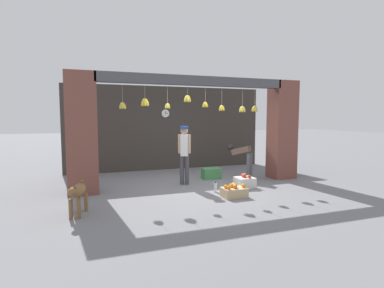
% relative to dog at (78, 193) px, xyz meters
% --- Properties ---
extents(ground_plane, '(60.00, 60.00, 0.00)m').
position_rel_dog_xyz_m(ground_plane, '(2.89, 1.41, -0.43)').
color(ground_plane, slate).
extents(shop_back_wall, '(6.92, 0.12, 2.88)m').
position_rel_dog_xyz_m(shop_back_wall, '(2.89, 4.33, 1.01)').
color(shop_back_wall, '#38332D').
rests_on(shop_back_wall, ground_plane).
extents(shop_pillar_left, '(0.70, 0.60, 2.88)m').
position_rel_dog_xyz_m(shop_pillar_left, '(0.08, 1.71, 1.01)').
color(shop_pillar_left, brown).
rests_on(shop_pillar_left, ground_plane).
extents(shop_pillar_right, '(0.70, 0.60, 2.88)m').
position_rel_dog_xyz_m(shop_pillar_right, '(5.70, 1.71, 1.01)').
color(shop_pillar_right, brown).
rests_on(shop_pillar_right, ground_plane).
extents(storefront_awning, '(5.02, 0.29, 0.94)m').
position_rel_dog_xyz_m(storefront_awning, '(2.89, 1.53, 2.26)').
color(storefront_awning, '#4C4C51').
extents(dog, '(0.39, 0.84, 0.64)m').
position_rel_dog_xyz_m(dog, '(0.00, 0.00, 0.00)').
color(dog, brown).
rests_on(dog, ground_plane).
extents(shopkeeper, '(0.32, 0.30, 1.59)m').
position_rel_dog_xyz_m(shopkeeper, '(2.66, 1.80, 0.49)').
color(shopkeeper, '#424247').
rests_on(shopkeeper, ground_plane).
extents(worker_stooping, '(0.57, 0.70, 1.01)m').
position_rel_dog_xyz_m(worker_stooping, '(4.50, 1.89, 0.24)').
color(worker_stooping, '#56565B').
rests_on(worker_stooping, ground_plane).
extents(fruit_crate_oranges, '(0.54, 0.39, 0.30)m').
position_rel_dog_xyz_m(fruit_crate_oranges, '(3.34, 0.20, -0.30)').
color(fruit_crate_oranges, tan).
rests_on(fruit_crate_oranges, ground_plane).
extents(fruit_crate_apples, '(0.46, 0.43, 0.35)m').
position_rel_dog_xyz_m(fruit_crate_apples, '(4.05, 0.97, -0.29)').
color(fruit_crate_apples, silver).
rests_on(fruit_crate_apples, ground_plane).
extents(produce_box_green, '(0.53, 0.35, 0.31)m').
position_rel_dog_xyz_m(produce_box_green, '(3.64, 2.26, -0.27)').
color(produce_box_green, '#42844C').
rests_on(produce_box_green, ground_plane).
extents(water_bottle, '(0.07, 0.07, 0.25)m').
position_rel_dog_xyz_m(water_bottle, '(3.11, 0.75, -0.31)').
color(water_bottle, silver).
rests_on(water_bottle, ground_plane).
extents(wall_clock, '(0.29, 0.03, 0.29)m').
position_rel_dog_xyz_m(wall_clock, '(2.77, 4.25, 1.52)').
color(wall_clock, black).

